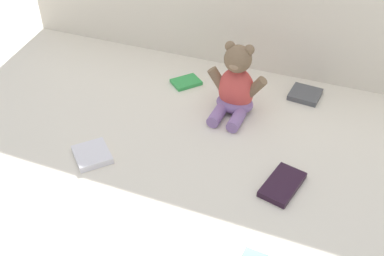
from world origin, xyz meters
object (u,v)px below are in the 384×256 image
(book_case_1, at_px, (92,155))
(book_case_6, at_px, (186,82))
(book_case_3, at_px, (282,185))
(teddy_bear, at_px, (235,88))
(book_case_0, at_px, (305,94))

(book_case_1, relative_size, book_case_6, 1.11)
(book_case_1, distance_m, book_case_3, 0.52)
(teddy_bear, bearing_deg, book_case_1, -128.20)
(book_case_0, height_order, book_case_3, same)
(book_case_0, bearing_deg, book_case_3, -171.41)
(teddy_bear, distance_m, book_case_3, 0.36)
(book_case_6, bearing_deg, teddy_bear, 15.92)
(teddy_bear, relative_size, book_case_0, 2.39)
(book_case_0, xyz_separation_m, book_case_3, (0.02, -0.44, -0.00))
(book_case_0, bearing_deg, book_case_1, 142.43)
(teddy_bear, distance_m, book_case_1, 0.48)
(teddy_bear, height_order, book_case_6, teddy_bear)
(book_case_3, bearing_deg, teddy_bear, -38.72)
(book_case_3, distance_m, book_case_6, 0.56)
(book_case_0, distance_m, book_case_1, 0.72)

